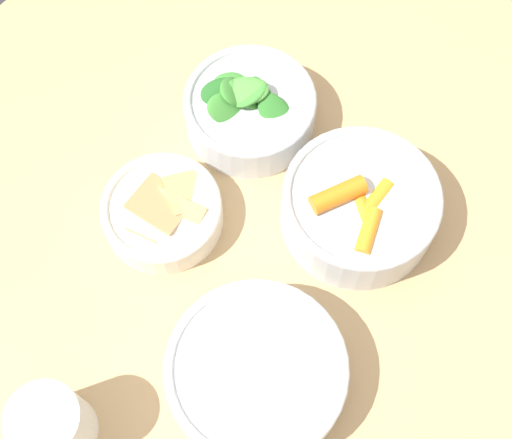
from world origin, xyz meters
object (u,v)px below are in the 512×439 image
at_px(bowl_greens, 250,108).
at_px(bowl_cookies, 163,212).
at_px(cup, 53,425).
at_px(bowl_beans_hotdog, 256,373).
at_px(bowl_carrots, 357,209).

xyz_separation_m(bowl_greens, bowl_cookies, (0.16, 0.01, -0.01)).
relative_size(bowl_greens, cup, 1.81).
xyz_separation_m(bowl_beans_hotdog, cup, (0.16, -0.12, 0.01)).
bearing_deg(bowl_cookies, bowl_carrots, 128.09).
bearing_deg(bowl_carrots, bowl_greens, -99.51).
bearing_deg(bowl_cookies, bowl_beans_hotdog, 68.69).
distance_m(bowl_cookies, cup, 0.25).
height_order(bowl_cookies, cup, cup).
bearing_deg(bowl_carrots, cup, -14.05).
distance_m(bowl_carrots, bowl_greens, 0.17).
relative_size(bowl_carrots, bowl_beans_hotdog, 0.95).
distance_m(bowl_beans_hotdog, bowl_cookies, 0.20).
xyz_separation_m(bowl_beans_hotdog, bowl_cookies, (-0.07, -0.19, -0.01)).
distance_m(bowl_carrots, cup, 0.37).
distance_m(bowl_greens, bowl_cookies, 0.16).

